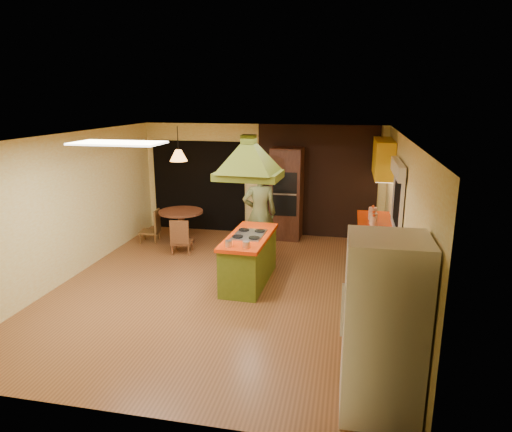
% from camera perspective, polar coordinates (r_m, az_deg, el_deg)
% --- Properties ---
extents(ground, '(6.50, 6.50, 0.00)m').
position_cam_1_polar(ground, '(7.74, -3.93, -8.84)').
color(ground, brown).
rests_on(ground, ground).
extents(room_walls, '(5.50, 6.50, 6.50)m').
position_cam_1_polar(room_walls, '(7.33, -4.10, 0.16)').
color(room_walls, '#FFF6B6').
rests_on(room_walls, ground).
extents(ceiling_plane, '(6.50, 6.50, 0.00)m').
position_cam_1_polar(ceiling_plane, '(7.12, -4.29, 9.94)').
color(ceiling_plane, silver).
rests_on(ceiling_plane, room_walls).
extents(brick_panel, '(2.64, 0.03, 2.50)m').
position_cam_1_polar(brick_panel, '(10.24, 7.61, 4.24)').
color(brick_panel, '#381E14').
rests_on(brick_panel, ground).
extents(nook_opening, '(2.20, 0.03, 2.10)m').
position_cam_1_polar(nook_opening, '(10.82, -7.14, 3.74)').
color(nook_opening, black).
rests_on(nook_opening, ground).
extents(right_counter, '(0.62, 3.05, 0.92)m').
position_cam_1_polar(right_counter, '(7.89, 14.72, -5.22)').
color(right_counter, olive).
rests_on(right_counter, ground).
extents(upper_cabinets, '(0.34, 1.40, 0.70)m').
position_cam_1_polar(upper_cabinets, '(9.12, 15.62, 7.01)').
color(upper_cabinets, yellow).
rests_on(upper_cabinets, room_walls).
extents(window_right, '(0.12, 1.35, 1.06)m').
position_cam_1_polar(window_right, '(7.38, 17.36, 3.77)').
color(window_right, black).
rests_on(window_right, room_walls).
extents(fluor_panel, '(1.20, 0.60, 0.03)m').
position_cam_1_polar(fluor_panel, '(6.42, -16.89, 8.72)').
color(fluor_panel, white).
rests_on(fluor_panel, ceiling_plane).
extents(kitchen_island, '(0.73, 1.69, 0.86)m').
position_cam_1_polar(kitchen_island, '(7.77, -0.87, -5.32)').
color(kitchen_island, '#5F711C').
rests_on(kitchen_island, ground).
extents(range_hood, '(1.08, 0.80, 0.79)m').
position_cam_1_polar(range_hood, '(7.35, -0.93, 8.17)').
color(range_hood, '#5A691A').
rests_on(range_hood, ceiling_plane).
extents(man, '(0.77, 0.64, 1.82)m').
position_cam_1_polar(man, '(8.74, 0.47, 0.28)').
color(man, '#51562D').
rests_on(man, ground).
extents(refrigerator, '(0.77, 0.73, 1.84)m').
position_cam_1_polar(refrigerator, '(4.70, 15.61, -13.33)').
color(refrigerator, white).
rests_on(refrigerator, ground).
extents(wall_oven, '(0.69, 0.63, 2.02)m').
position_cam_1_polar(wall_oven, '(10.07, 3.84, 2.79)').
color(wall_oven, '#4B2518').
rests_on(wall_oven, ground).
extents(dining_table, '(0.95, 0.95, 0.71)m').
position_cam_1_polar(dining_table, '(9.98, -9.33, -0.53)').
color(dining_table, brown).
rests_on(dining_table, ground).
extents(chair_left, '(0.44, 0.44, 0.72)m').
position_cam_1_polar(chair_left, '(10.19, -13.17, -1.21)').
color(chair_left, brown).
rests_on(chair_left, ground).
extents(chair_near, '(0.44, 0.44, 0.73)m').
position_cam_1_polar(chair_near, '(9.35, -9.26, -2.44)').
color(chair_near, brown).
rests_on(chair_near, ground).
extents(pendant_lamp, '(0.44, 0.44, 0.24)m').
position_cam_1_polar(pendant_lamp, '(9.71, -9.67, 7.48)').
color(pendant_lamp, '#FF9E3F').
rests_on(pendant_lamp, ceiling_plane).
extents(canister_large, '(0.19, 0.19, 0.22)m').
position_cam_1_polar(canister_large, '(8.55, 14.37, 0.31)').
color(canister_large, beige).
rests_on(canister_large, right_counter).
extents(canister_medium, '(0.16, 0.16, 0.19)m').
position_cam_1_polar(canister_medium, '(8.25, 14.45, -0.31)').
color(canister_medium, beige).
rests_on(canister_medium, right_counter).
extents(canister_small, '(0.14, 0.14, 0.16)m').
position_cam_1_polar(canister_small, '(8.16, 14.47, -0.60)').
color(canister_small, '#F6E6C6').
rests_on(canister_small, right_counter).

